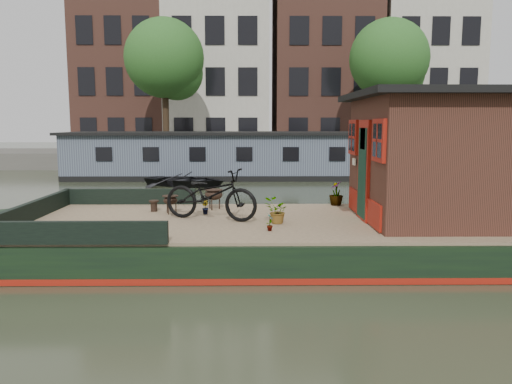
{
  "coord_description": "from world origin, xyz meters",
  "views": [
    {
      "loc": [
        -1.73,
        -9.41,
        2.47
      ],
      "look_at": [
        -1.62,
        0.5,
        1.12
      ],
      "focal_mm": 35.0,
      "sensor_mm": 36.0,
      "label": 1
    }
  ],
  "objects_px": {
    "cabin": "(457,156)",
    "bicycle": "(211,194)",
    "brazier_front": "(170,205)",
    "brazier_rear": "(214,199)",
    "dinghy": "(186,177)"
  },
  "relations": [
    {
      "from": "cabin",
      "to": "bicycle",
      "type": "distance_m",
      "value": 4.74
    },
    {
      "from": "bicycle",
      "to": "brazier_front",
      "type": "xyz_separation_m",
      "value": [
        -0.88,
        0.65,
        -0.3
      ]
    },
    {
      "from": "brazier_rear",
      "to": "dinghy",
      "type": "bearing_deg",
      "value": 100.92
    },
    {
      "from": "cabin",
      "to": "dinghy",
      "type": "bearing_deg",
      "value": 121.58
    },
    {
      "from": "dinghy",
      "to": "brazier_rear",
      "type": "bearing_deg",
      "value": -147.52
    },
    {
      "from": "brazier_rear",
      "to": "bicycle",
      "type": "bearing_deg",
      "value": -88.32
    },
    {
      "from": "brazier_front",
      "to": "brazier_rear",
      "type": "relative_size",
      "value": 0.87
    },
    {
      "from": "brazier_front",
      "to": "dinghy",
      "type": "relative_size",
      "value": 0.11
    },
    {
      "from": "brazier_front",
      "to": "brazier_rear",
      "type": "bearing_deg",
      "value": 31.57
    },
    {
      "from": "bicycle",
      "to": "dinghy",
      "type": "height_order",
      "value": "bicycle"
    },
    {
      "from": "brazier_rear",
      "to": "brazier_front",
      "type": "bearing_deg",
      "value": -148.43
    },
    {
      "from": "brazier_front",
      "to": "dinghy",
      "type": "xyz_separation_m",
      "value": [
        -0.97,
        9.95,
        -0.49
      ]
    },
    {
      "from": "bicycle",
      "to": "dinghy",
      "type": "bearing_deg",
      "value": 29.73
    },
    {
      "from": "bicycle",
      "to": "brazier_rear",
      "type": "distance_m",
      "value": 1.21
    },
    {
      "from": "brazier_front",
      "to": "brazier_rear",
      "type": "xyz_separation_m",
      "value": [
        0.85,
        0.52,
        0.03
      ]
    }
  ]
}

